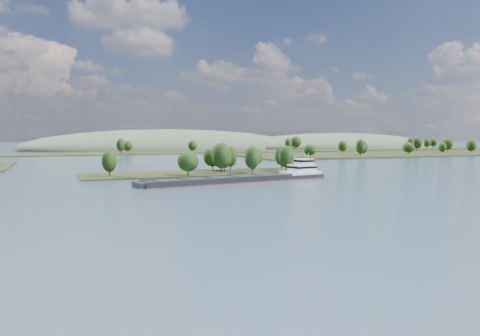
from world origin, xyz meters
name	(u,v)px	position (x,y,z in m)	size (l,w,h in m)	color
ground	(256,189)	(0.00, 120.00, 0.00)	(1800.00, 1800.00, 0.00)	#334158
tree_island	(216,165)	(6.68, 178.36, 3.94)	(100.00, 31.27, 14.23)	black
right_bank	(421,153)	(231.73, 299.75, 1.03)	(320.00, 90.00, 14.99)	black
back_shoreline	(138,152)	(8.79, 399.77, 0.70)	(900.00, 60.00, 15.36)	black
hill_east	(337,148)	(260.00, 470.00, 0.00)	(260.00, 140.00, 36.00)	#46573B
hill_west	(169,149)	(60.00, 500.00, 0.00)	(320.00, 160.00, 44.00)	#46573B
cargo_barge	(249,177)	(7.82, 144.28, 1.28)	(75.55, 21.78, 10.16)	black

